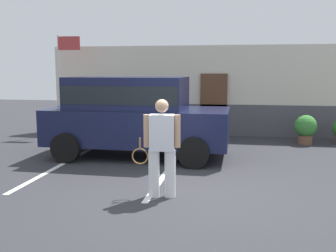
{
  "coord_description": "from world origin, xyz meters",
  "views": [
    {
      "loc": [
        1.07,
        -6.87,
        2.23
      ],
      "look_at": [
        -0.37,
        1.2,
        1.05
      ],
      "focal_mm": 41.89,
      "sensor_mm": 36.0,
      "label": 1
    }
  ],
  "objects": [
    {
      "name": "parking_stripe_1",
      "position": [
        -0.44,
        1.5,
        0.0
      ],
      "size": [
        0.12,
        4.4,
        0.01
      ],
      "primitive_type": "cube",
      "color": "silver",
      "rests_on": "ground_plane"
    },
    {
      "name": "tennis_player_man",
      "position": [
        -0.22,
        -0.29,
        0.89
      ],
      "size": [
        0.9,
        0.32,
        1.73
      ],
      "rotation": [
        0.0,
        0.0,
        3.26
      ],
      "color": "white",
      "rests_on": "ground_plane"
    },
    {
      "name": "flag_pole",
      "position": [
        -4.77,
        5.71,
        2.32
      ],
      "size": [
        0.8,
        0.06,
        3.38
      ],
      "color": "silver",
      "rests_on": "ground_plane"
    },
    {
      "name": "ground_plane",
      "position": [
        0.0,
        0.0,
        0.0
      ],
      "size": [
        40.0,
        40.0,
        0.0
      ],
      "primitive_type": "plane",
      "color": "#2D2D33"
    },
    {
      "name": "parked_suv",
      "position": [
        -1.54,
        2.79,
        1.15
      ],
      "size": [
        4.61,
        2.18,
        2.05
      ],
      "rotation": [
        0.0,
        0.0,
        -0.01
      ],
      "color": "#141938",
      "rests_on": "ground_plane"
    },
    {
      "name": "house_frontage",
      "position": [
        0.0,
        6.63,
        1.43
      ],
      "size": [
        10.92,
        0.4,
        3.04
      ],
      "color": "beige",
      "rests_on": "ground_plane"
    },
    {
      "name": "potted_plant_by_porch",
      "position": [
        3.11,
        5.36,
        0.49
      ],
      "size": [
        0.67,
        0.67,
        0.88
      ],
      "color": "brown",
      "rests_on": "ground_plane"
    },
    {
      "name": "parking_stripe_0",
      "position": [
        -3.01,
        1.5,
        0.0
      ],
      "size": [
        0.12,
        4.4,
        0.01
      ],
      "primitive_type": "cube",
      "color": "silver",
      "rests_on": "ground_plane"
    }
  ]
}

